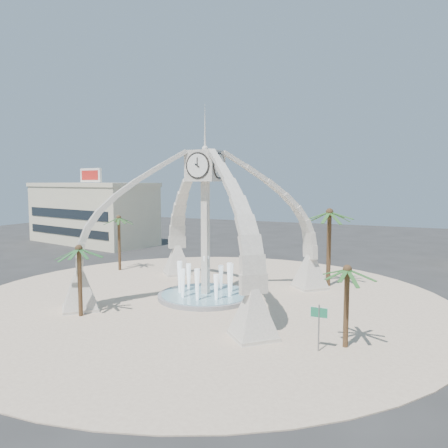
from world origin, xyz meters
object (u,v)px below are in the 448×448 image
at_px(clock_tower, 205,222).
at_px(palm_west, 119,219).
at_px(fountain, 206,295).
at_px(palm_east, 347,270).
at_px(palm_north, 330,213).
at_px(palm_south, 79,249).
at_px(street_sign, 319,318).

xyz_separation_m(clock_tower, palm_west, (-13.99, 6.26, -0.75)).
relative_size(fountain, palm_east, 1.50).
height_order(fountain, palm_north, palm_north).
relative_size(palm_east, palm_south, 0.94).
height_order(clock_tower, palm_west, clock_tower).
height_order(clock_tower, street_sign, clock_tower).
distance_m(palm_east, palm_south, 18.58).
distance_m(fountain, palm_south, 11.17).
bearing_deg(palm_east, clock_tower, 153.83).
bearing_deg(street_sign, palm_south, -179.63).
bearing_deg(palm_south, palm_north, 49.82).
relative_size(palm_north, palm_south, 1.38).
distance_m(clock_tower, fountain, 6.20).
relative_size(fountain, street_sign, 2.87).
height_order(palm_east, palm_west, palm_west).
bearing_deg(fountain, street_sign, -33.73).
bearing_deg(palm_north, palm_west, -173.77).
distance_m(fountain, palm_north, 13.76).
height_order(clock_tower, fountain, clock_tower).
bearing_deg(palm_south, fountain, 54.33).
bearing_deg(fountain, palm_west, 155.91).
xyz_separation_m(clock_tower, palm_east, (12.54, -6.16, -1.85)).
distance_m(fountain, street_sign, 13.64).
relative_size(palm_east, palm_west, 0.82).
xyz_separation_m(fountain, palm_north, (8.39, 8.70, 6.58)).
bearing_deg(palm_west, clock_tower, -24.09).
bearing_deg(palm_east, palm_north, 105.61).
distance_m(palm_north, street_sign, 17.17).
bearing_deg(clock_tower, fountain, 90.00).
distance_m(clock_tower, street_sign, 14.26).
height_order(palm_east, street_sign, palm_east).
bearing_deg(street_sign, palm_north, 97.96).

